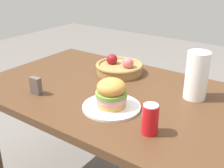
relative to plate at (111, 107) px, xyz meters
name	(u,v)px	position (x,y,z in m)	size (l,w,h in m)	color
dining_table	(109,105)	(-0.13, 0.17, -0.11)	(1.40, 0.90, 0.75)	#4C301C
plate	(111,107)	(0.00, 0.00, 0.00)	(0.27, 0.27, 0.01)	white
sandwich	(111,93)	(0.00, 0.00, 0.07)	(0.15, 0.15, 0.14)	tan
soda_can	(150,119)	(0.25, -0.08, 0.06)	(0.07, 0.07, 0.13)	red
fruit_basket	(119,67)	(-0.22, 0.40, 0.03)	(0.29, 0.29, 0.11)	#9E7542
paper_towel_roll	(197,76)	(0.28, 0.33, 0.11)	(0.11, 0.11, 0.24)	white
napkin_holder	(36,86)	(-0.41, -0.10, 0.04)	(0.06, 0.03, 0.09)	#594C47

